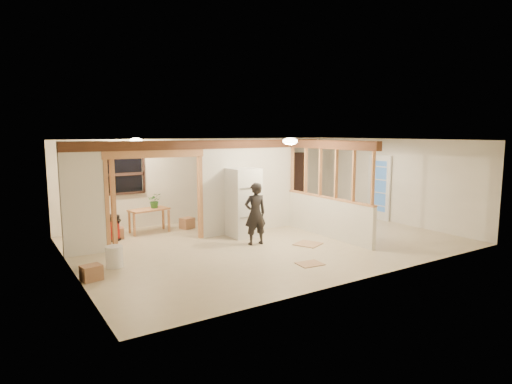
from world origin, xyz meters
TOP-DOWN VIEW (x-y plane):
  - floor at (0.00, 0.00)m, footprint 9.00×6.50m
  - ceiling at (0.00, 0.00)m, footprint 9.00×6.50m
  - wall_back at (0.00, 3.25)m, footprint 9.00×0.01m
  - wall_front at (0.00, -3.25)m, footprint 9.00×0.01m
  - wall_left at (-4.50, 0.00)m, footprint 0.01×6.50m
  - wall_right at (4.50, 0.00)m, footprint 0.01×6.50m
  - partition_left_stub at (-4.05, 1.20)m, footprint 0.90×0.12m
  - partition_center at (0.20, 1.20)m, footprint 2.80×0.12m
  - doorway_frame at (-2.40, 1.20)m, footprint 2.46×0.14m
  - header_beam_back at (-1.00, 1.20)m, footprint 7.00×0.18m
  - header_beam_right at (1.60, -0.40)m, footprint 0.18×3.30m
  - pony_wall at (1.60, -0.40)m, footprint 0.12×3.20m
  - stud_partition at (1.60, -0.40)m, footprint 0.14×3.20m
  - window_back at (-2.60, 3.17)m, footprint 1.12×0.10m
  - french_door at (4.42, 0.40)m, footprint 0.12×0.86m
  - ceiling_dome_main at (0.30, -0.50)m, footprint 0.36×0.36m
  - ceiling_dome_util at (-2.50, 2.30)m, footprint 0.32×0.32m
  - hanging_bulb at (-2.00, 1.60)m, footprint 0.07×0.07m
  - refrigerator at (-0.22, 0.79)m, footprint 0.73×0.71m
  - woman at (-0.41, -0.09)m, footprint 0.59×0.43m
  - work_table at (-2.16, 2.50)m, footprint 1.11×0.70m
  - potted_plant at (-1.98, 2.53)m, footprint 0.42×0.39m
  - shop_vac at (-3.26, 2.16)m, footprint 0.52×0.52m
  - bookshelf at (3.04, 3.01)m, footprint 1.00×0.33m
  - bucket at (-3.74, -0.06)m, footprint 0.36×0.36m
  - box_util_a at (-1.10, 2.41)m, footprint 0.43×0.39m
  - box_util_b at (-3.06, 2.28)m, footprint 0.36×0.36m
  - box_front at (-4.30, -0.62)m, footprint 0.39×0.34m
  - floor_panel_near at (0.66, -0.78)m, footprint 0.74×0.74m
  - floor_panel_far at (-0.31, -2.02)m, footprint 0.54×0.45m

SIDE VIEW (x-z plane):
  - floor at x=0.00m, z-range -0.01..0.00m
  - floor_panel_far at x=-0.31m, z-range 0.00..0.02m
  - floor_panel_near at x=0.66m, z-range 0.00..0.02m
  - box_front at x=-4.30m, z-range 0.00..0.28m
  - box_util_b at x=-3.06m, z-range 0.00..0.28m
  - box_util_a at x=-1.10m, z-range 0.00..0.30m
  - bucket at x=-3.74m, z-range 0.00..0.43m
  - shop_vac at x=-3.26m, z-range 0.00..0.64m
  - work_table at x=-2.16m, z-range 0.00..0.65m
  - pony_wall at x=1.60m, z-range 0.00..1.00m
  - woman at x=-0.41m, z-range 0.00..1.51m
  - potted_plant at x=-1.98m, z-range 0.65..1.06m
  - refrigerator at x=-0.22m, z-range 0.00..1.77m
  - bookshelf at x=3.04m, z-range 0.00..2.00m
  - french_door at x=4.42m, z-range 0.00..2.00m
  - doorway_frame at x=-2.40m, z-range 0.00..2.20m
  - wall_back at x=0.00m, z-range 0.00..2.50m
  - wall_front at x=0.00m, z-range 0.00..2.50m
  - wall_left at x=-4.50m, z-range 0.00..2.50m
  - wall_right at x=4.50m, z-range 0.00..2.50m
  - partition_left_stub at x=-4.05m, z-range 0.00..2.50m
  - partition_center at x=0.20m, z-range 0.00..2.50m
  - window_back at x=-2.60m, z-range 1.00..2.10m
  - stud_partition at x=1.60m, z-range 1.00..2.32m
  - hanging_bulb at x=-2.00m, z-range 2.15..2.22m
  - header_beam_back at x=-1.00m, z-range 2.27..2.49m
  - header_beam_right at x=1.60m, z-range 2.27..2.49m
  - ceiling_dome_main at x=0.30m, z-range 2.40..2.56m
  - ceiling_dome_util at x=-2.50m, z-range 2.41..2.55m
  - ceiling at x=0.00m, z-range 2.50..2.50m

